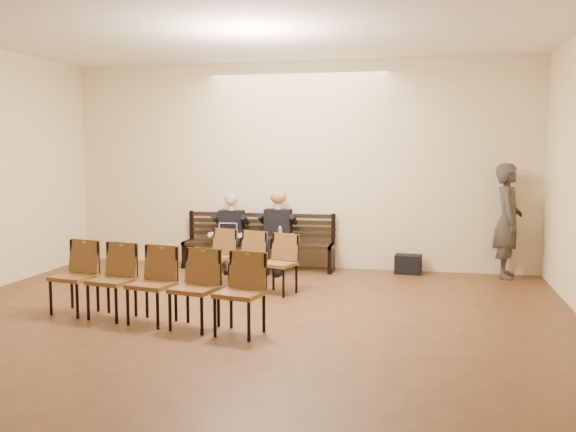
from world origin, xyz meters
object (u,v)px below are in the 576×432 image
at_px(seated_woman, 277,233).
at_px(laptop, 225,238).
at_px(passerby, 508,212).
at_px(chair_row_back, 152,285).
at_px(bench, 258,256).
at_px(bag, 408,264).
at_px(chair_row_front, 247,261).
at_px(water_bottle, 280,241).
at_px(seated_man, 230,233).

distance_m(seated_woman, laptop, 0.86).
xyz_separation_m(passerby, chair_row_back, (-4.39, -3.68, -0.59)).
height_order(seated_woman, laptop, seated_woman).
height_order(bench, passerby, passerby).
bearing_deg(bench, bag, 2.28).
height_order(bench, seated_woman, seated_woman).
bearing_deg(bag, chair_row_front, -143.18).
relative_size(seated_woman, chair_row_front, 0.84).
height_order(bench, water_bottle, water_bottle).
bearing_deg(passerby, bag, 95.15).
relative_size(bag, chair_row_back, 0.15).
relative_size(bag, chair_row_front, 0.28).
height_order(bench, laptop, laptop).
bearing_deg(laptop, passerby, -4.47).
bearing_deg(seated_woman, chair_row_back, -101.49).
height_order(seated_man, laptop, seated_man).
height_order(water_bottle, chair_row_front, chair_row_front).
distance_m(bag, chair_row_back, 4.67).
xyz_separation_m(laptop, passerby, (4.51, 0.44, 0.48)).
height_order(bag, chair_row_front, chair_row_front).
bearing_deg(chair_row_front, laptop, 139.32).
distance_m(bench, seated_woman, 0.56).
height_order(seated_man, water_bottle, seated_man).
distance_m(bag, passerby, 1.77).
relative_size(bench, chair_row_back, 0.94).
distance_m(laptop, chair_row_front, 1.46).
bearing_deg(laptop, bench, 25.56).
bearing_deg(bag, seated_man, -175.77).
relative_size(laptop, chair_row_front, 0.21).
xyz_separation_m(seated_woman, chair_row_back, (-0.70, -3.46, -0.18)).
bearing_deg(passerby, bench, 96.57).
bearing_deg(laptop, seated_woman, 4.59).
bearing_deg(passerby, laptop, 100.66).
relative_size(water_bottle, chair_row_front, 0.14).
distance_m(seated_man, laptop, 0.22).
bearing_deg(laptop, water_bottle, -15.08).
distance_m(bench, chair_row_back, 3.60).
height_order(seated_man, passerby, passerby).
bearing_deg(chair_row_back, water_bottle, 86.68).
bearing_deg(bag, laptop, -171.70).
relative_size(seated_woman, passerby, 0.61).
distance_m(seated_woman, passerby, 3.71).
distance_m(water_bottle, chair_row_back, 3.26).
xyz_separation_m(bench, seated_woman, (0.36, -0.12, 0.41)).
distance_m(seated_man, passerby, 4.53).
bearing_deg(bag, passerby, 0.00).
bearing_deg(chair_row_front, seated_man, 135.28).
xyz_separation_m(seated_woman, chair_row_front, (-0.11, -1.47, -0.21)).
distance_m(passerby, chair_row_back, 5.75).
xyz_separation_m(seated_woman, bag, (2.16, 0.22, -0.48)).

